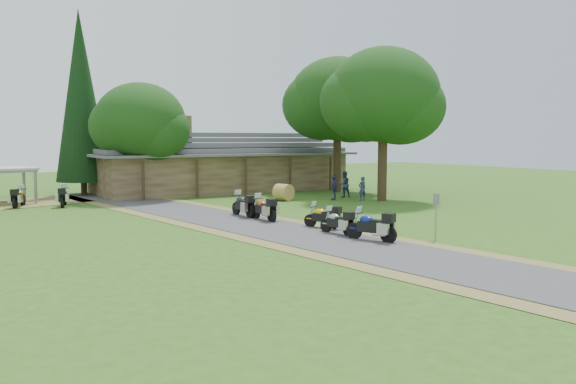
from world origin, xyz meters
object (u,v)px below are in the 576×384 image
motorcycle_row_c (323,216)px  lodge (221,161)px  motorcycle_row_d (264,208)px  motorcycle_carport_a (19,196)px  motorcycle_row_a (371,225)px  motorcycle_carport_b (63,195)px  hay_bale (283,192)px  motorcycle_row_e (243,204)px  motorcycle_row_b (337,221)px

motorcycle_row_c → lodge: bearing=-36.2°
motorcycle_row_c → motorcycle_row_d: (-1.16, 3.82, 0.06)m
motorcycle_row_d → motorcycle_carport_a: size_ratio=1.01×
lodge → motorcycle_row_a: size_ratio=10.38×
motorcycle_carport_a → motorcycle_row_d: bearing=-119.4°
lodge → motorcycle_carport_b: size_ratio=10.46×
motorcycle_carport_b → hay_bale: bearing=-92.1°
motorcycle_row_e → lodge: bearing=-21.8°
motorcycle_row_b → motorcycle_row_d: motorcycle_row_d is taller
lodge → motorcycle_carport_a: 16.40m
motorcycle_row_a → motorcycle_row_c: bearing=-25.3°
lodge → motorcycle_carport_a: bearing=-166.1°
motorcycle_row_d → motorcycle_row_e: (-0.26, 1.91, 0.02)m
motorcycle_row_a → motorcycle_carport_a: (-11.34, 20.90, -0.02)m
motorcycle_row_b → motorcycle_carport_a: size_ratio=0.90×
hay_bale → motorcycle_row_e: bearing=-136.4°
motorcycle_row_a → motorcycle_row_c: size_ratio=1.12×
motorcycle_row_d → motorcycle_carport_b: 14.54m
lodge → motorcycle_carport_a: (-15.82, -3.91, -1.76)m
motorcycle_carport_b → hay_bale: size_ratio=1.75×
motorcycle_row_e → motorcycle_carport_b: motorcycle_row_e is taller
motorcycle_row_b → motorcycle_row_e: bearing=-2.3°
lodge → motorcycle_row_a: 25.27m
lodge → motorcycle_row_c: lodge is taller
motorcycle_row_d → motorcycle_carport_a: motorcycle_row_d is taller
lodge → motorcycle_row_a: (-4.48, -24.81, -1.74)m
motorcycle_carport_a → motorcycle_carport_b: 2.70m
lodge → hay_bale: size_ratio=18.28×
motorcycle_row_e → motorcycle_carport_a: motorcycle_row_e is taller
motorcycle_row_d → motorcycle_row_e: motorcycle_row_e is taller
lodge → motorcycle_row_d: (-5.43, -17.16, -1.76)m
motorcycle_carport_a → hay_bale: bearing=-86.2°
motorcycle_row_a → motorcycle_carport_a: size_ratio=1.03×
lodge → motorcycle_row_a: bearing=-100.2°
motorcycle_row_c → motorcycle_row_e: bearing=-10.7°
motorcycle_row_e → motorcycle_row_d: bearing=-173.6°
motorcycle_row_b → hay_bale: bearing=-30.8°
motorcycle_carport_a → motorcycle_row_a: bearing=-129.0°
hay_bale → lodge: bearing=92.7°
motorcycle_carport_b → lodge: bearing=-53.9°
motorcycle_row_b → motorcycle_row_e: (-0.97, 7.48, 0.09)m
motorcycle_row_a → motorcycle_row_e: size_ratio=0.99×
motorcycle_carport_b → motorcycle_row_d: bearing=-131.3°
motorcycle_row_c → hay_bale: motorcycle_row_c is taller
motorcycle_row_b → motorcycle_carport_b: bearing=16.2°
motorcycle_row_d → motorcycle_carport_a: 16.84m
motorcycle_row_c → motorcycle_row_e: size_ratio=0.88×
motorcycle_row_b → motorcycle_row_d: size_ratio=0.89×
motorcycle_row_a → motorcycle_row_d: bearing=-15.1°
motorcycle_row_a → motorcycle_row_e: bearing=-14.9°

